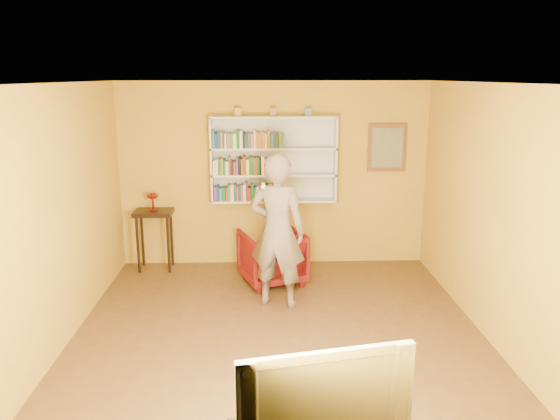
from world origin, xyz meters
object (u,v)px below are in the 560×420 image
object	(u,v)px
console_table	(154,221)
armchair	(272,257)
television	(321,389)
bookshelf	(274,159)
person	(277,231)
ruby_lustre	(153,198)

from	to	relation	value
console_table	armchair	world-z (taller)	console_table
television	bookshelf	bearing A→B (deg)	80.86
armchair	person	distance (m)	0.95
television	armchair	bearing A→B (deg)	81.94
console_table	television	size ratio (longest dim) A/B	0.76
person	television	size ratio (longest dim) A/B	1.63
bookshelf	ruby_lustre	size ratio (longest dim) A/B	6.84
console_table	person	world-z (taller)	person
television	ruby_lustre	bearing A→B (deg)	101.66
person	console_table	bearing A→B (deg)	-19.80
console_table	person	xyz separation A→B (m)	(1.74, -1.34, 0.21)
bookshelf	ruby_lustre	xyz separation A→B (m)	(-1.74, -0.16, -0.52)
ruby_lustre	armchair	bearing A→B (deg)	-19.09
console_table	armchair	size ratio (longest dim) A/B	1.10
console_table	ruby_lustre	size ratio (longest dim) A/B	3.36
bookshelf	television	distance (m)	4.73
armchair	person	world-z (taller)	person
bookshelf	person	distance (m)	1.64
ruby_lustre	person	bearing A→B (deg)	-37.58
ruby_lustre	armchair	distance (m)	1.93
bookshelf	armchair	world-z (taller)	bookshelf
console_table	television	xyz separation A→B (m)	(1.94, -4.50, 0.05)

